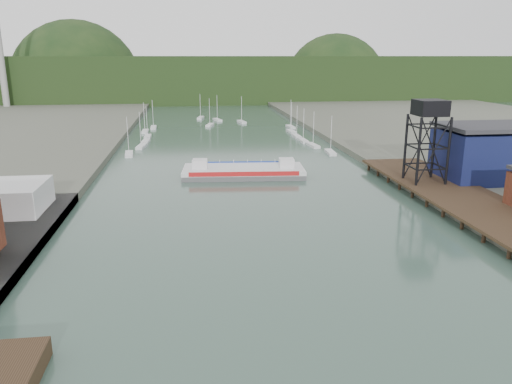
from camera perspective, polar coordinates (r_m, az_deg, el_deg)
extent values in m
cube|color=black|center=(94.82, 23.05, -0.84)|extent=(14.00, 70.00, 0.50)
cylinder|color=black|center=(92.24, 19.77, -1.65)|extent=(0.60, 0.60, 2.20)
cylinder|color=black|center=(98.26, 26.01, -1.30)|extent=(0.60, 0.60, 2.20)
cylinder|color=black|center=(99.58, 18.10, 4.36)|extent=(0.50, 0.50, 13.00)
cylinder|color=black|center=(102.31, 21.15, 4.36)|extent=(0.50, 0.50, 13.00)
cylinder|color=black|center=(104.93, 16.71, 5.00)|extent=(0.50, 0.50, 13.00)
cylinder|color=black|center=(107.52, 19.64, 4.99)|extent=(0.50, 0.50, 13.00)
cube|color=black|center=(102.48, 19.29, 9.08)|extent=(5.50, 5.50, 3.00)
cube|color=#0C1636|center=(112.99, 25.22, 3.82)|extent=(20.00, 14.00, 10.00)
cube|color=#2D2D33|center=(112.11, 25.56, 6.77)|extent=(20.50, 14.50, 0.80)
cube|color=silver|center=(140.47, -14.31, 4.21)|extent=(2.67, 7.65, 0.90)
cube|color=silver|center=(151.38, -12.98, 5.07)|extent=(2.81, 7.67, 0.90)
cube|color=silver|center=(160.04, -12.50, 5.63)|extent=(2.35, 7.59, 0.90)
cube|color=silver|center=(169.81, -12.27, 6.19)|extent=(2.01, 7.50, 0.90)
cube|color=silver|center=(182.03, -12.56, 6.77)|extent=(2.00, 7.50, 0.90)
cube|color=silver|center=(191.56, -11.63, 7.23)|extent=(2.16, 7.54, 0.90)
cube|color=silver|center=(140.07, 8.50, 4.48)|extent=(2.53, 7.62, 0.90)
cube|color=silver|center=(150.42, 6.54, 5.29)|extent=(2.76, 7.67, 0.90)
cube|color=silver|center=(158.61, 5.42, 5.84)|extent=(2.22, 7.56, 0.90)
cube|color=silver|center=(167.23, 4.67, 6.35)|extent=(2.18, 7.54, 0.90)
cube|color=silver|center=(178.04, 4.04, 6.91)|extent=(2.46, 7.61, 0.90)
cube|color=silver|center=(189.72, 3.97, 7.43)|extent=(2.48, 7.61, 0.90)
cube|color=silver|center=(195.03, -5.30, 7.62)|extent=(3.78, 7.76, 0.90)
cube|color=silver|center=(203.88, -1.65, 8.01)|extent=(3.31, 7.74, 0.90)
cube|color=silver|center=(211.06, -4.44, 8.22)|extent=(3.76, 7.76, 0.90)
cube|color=silver|center=(218.74, -6.35, 8.42)|extent=(3.40, 7.74, 0.90)
cube|color=black|center=(333.63, -5.85, 12.79)|extent=(500.00, 120.00, 28.00)
sphere|color=black|center=(340.74, -19.68, 11.38)|extent=(80.00, 80.00, 80.00)
sphere|color=black|center=(358.23, 8.98, 11.90)|extent=(70.00, 70.00, 70.00)
cube|color=#535456|center=(112.74, -1.44, 2.12)|extent=(27.82, 12.93, 1.08)
cube|color=silver|center=(112.52, -1.44, 2.60)|extent=(27.82, 12.93, 0.87)
cube|color=red|center=(107.15, -1.36, 2.07)|extent=(23.73, 2.06, 0.97)
cube|color=#153396|center=(117.81, -1.52, 3.29)|extent=(23.73, 2.06, 0.97)
cube|color=silver|center=(112.41, -6.42, 3.17)|extent=(3.49, 3.49, 2.16)
cube|color=silver|center=(112.92, 3.50, 3.29)|extent=(3.49, 3.49, 2.16)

